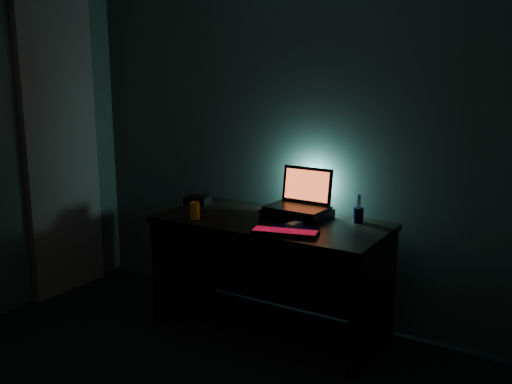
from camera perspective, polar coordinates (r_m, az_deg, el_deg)
room at (r=2.33m, az=-18.78°, el=0.50°), size 3.50×4.00×2.50m
desk at (r=3.78m, az=1.85°, el=-6.41°), size 1.50×0.70×0.75m
curtain at (r=4.54m, az=-18.92°, el=4.57°), size 0.06×0.65×2.30m
riser at (r=3.71m, az=4.13°, el=-2.17°), size 0.41×0.31×0.06m
laptop at (r=3.74m, az=4.54°, el=-0.67°), size 0.39×0.30×0.26m
keyboard at (r=3.35m, az=2.91°, el=-4.04°), size 0.41×0.22×0.02m
mousepad at (r=3.49m, az=3.84°, el=-3.57°), size 0.26×0.24×0.00m
mouse at (r=3.49m, az=3.85°, el=-3.31°), size 0.08×0.11×0.03m
pen_cup at (r=3.66m, az=10.18°, el=-2.28°), size 0.08×0.08×0.09m
juice_glass at (r=3.71m, az=-6.15°, el=-1.86°), size 0.07×0.07×0.11m
router at (r=4.13m, az=-5.85°, el=-0.79°), size 0.19×0.16×0.06m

